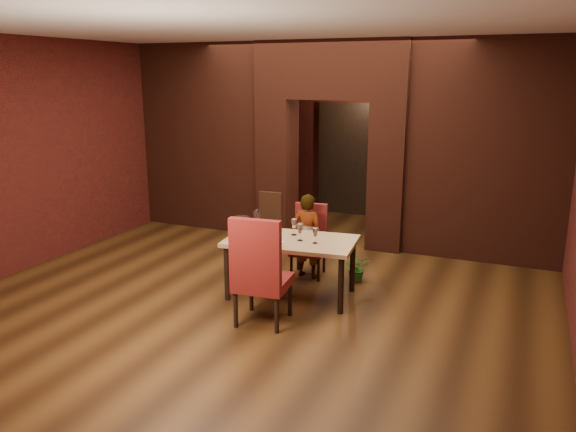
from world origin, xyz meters
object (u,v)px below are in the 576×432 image
at_px(dining_table, 291,267).
at_px(person_seated, 308,236).
at_px(chair_near, 263,269).
at_px(wine_glass_a, 294,227).
at_px(chair_far, 308,241).
at_px(potted_plant, 357,267).
at_px(wine_glass_b, 300,232).
at_px(wine_glass_c, 315,236).
at_px(water_bottle, 257,222).
at_px(wine_bucket, 241,227).

relative_size(dining_table, person_seated, 1.36).
bearing_deg(chair_near, wine_glass_a, -93.05).
bearing_deg(chair_far, wine_glass_a, -95.11).
bearing_deg(potted_plant, wine_glass_b, -120.33).
bearing_deg(wine_glass_a, potted_plant, 44.83).
height_order(chair_far, wine_glass_c, chair_far).
height_order(wine_glass_b, wine_glass_c, wine_glass_b).
xyz_separation_m(wine_glass_a, water_bottle, (-0.45, -0.13, 0.06)).
bearing_deg(water_bottle, person_seated, 57.27).
bearing_deg(person_seated, potted_plant, -163.36).
bearing_deg(wine_bucket, wine_glass_c, 4.35).
bearing_deg(wine_bucket, dining_table, 10.84).
distance_m(chair_near, wine_bucket, 0.98).
bearing_deg(chair_far, person_seated, -87.15).
distance_m(person_seated, wine_glass_c, 0.89).
distance_m(water_bottle, potted_plant, 1.52).
bearing_deg(wine_glass_b, potted_plant, 59.67).
bearing_deg(wine_bucket, wine_glass_b, 8.02).
xyz_separation_m(chair_far, wine_glass_b, (0.19, -0.76, 0.35)).
height_order(chair_near, wine_bucket, chair_near).
distance_m(wine_glass_a, wine_bucket, 0.66).
distance_m(dining_table, person_seated, 0.74).
height_order(person_seated, wine_bucket, person_seated).
bearing_deg(potted_plant, wine_glass_c, -107.89).
bearing_deg(wine_glass_c, chair_near, -112.30).
distance_m(chair_far, wine_glass_c, 0.95).
bearing_deg(wine_bucket, person_seated, 55.79).
relative_size(chair_far, person_seated, 0.85).
distance_m(dining_table, wine_bucket, 0.80).
xyz_separation_m(person_seated, potted_plant, (0.67, 0.11, -0.39)).
bearing_deg(dining_table, chair_near, -95.43).
xyz_separation_m(wine_glass_a, wine_glass_c, (0.37, -0.22, -0.01)).
bearing_deg(wine_bucket, wine_glass_a, 26.72).
relative_size(wine_bucket, water_bottle, 0.76).
height_order(dining_table, wine_glass_c, wine_glass_c).
relative_size(chair_near, water_bottle, 3.90).
height_order(dining_table, wine_glass_a, wine_glass_a).
xyz_separation_m(dining_table, person_seated, (-0.06, 0.71, 0.21)).
height_order(wine_glass_a, wine_glass_c, wine_glass_a).
bearing_deg(wine_glass_c, wine_bucket, -175.65).
relative_size(wine_glass_c, water_bottle, 0.59).
relative_size(dining_table, wine_glass_a, 7.60).
relative_size(wine_glass_c, wine_bucket, 0.77).
height_order(dining_table, chair_far, chair_far).
relative_size(chair_far, wine_glass_c, 5.23).
relative_size(chair_far, water_bottle, 3.07).
xyz_separation_m(wine_glass_a, wine_glass_b, (0.16, -0.19, 0.00)).
distance_m(chair_near, person_seated, 1.53).
xyz_separation_m(wine_glass_b, wine_bucket, (-0.75, -0.11, 0.02)).
relative_size(chair_far, chair_near, 0.79).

